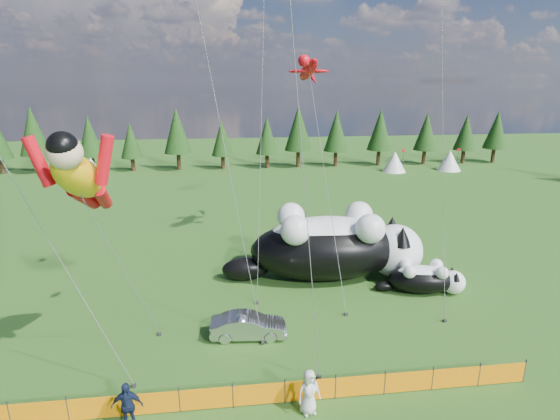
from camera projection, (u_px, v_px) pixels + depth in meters
ground at (254, 358)px, 19.74m from camera, size 160.00×160.00×0.00m
safety_fence at (259, 394)px, 16.74m from camera, size 22.06×0.06×1.10m
tree_line at (233, 141)px, 61.43m from camera, size 90.00×4.00×8.00m
festival_tents at (316, 163)px, 58.70m from camera, size 50.00×3.20×2.80m
cat_large at (335, 245)px, 27.31m from camera, size 12.71×4.95×4.59m
cat_small at (426, 278)px, 25.66m from camera, size 5.22×2.55×1.90m
car at (248, 326)px, 21.22m from camera, size 3.76×1.54×1.21m
spectator_c at (127, 406)px, 15.49m from camera, size 1.13×0.59×1.91m
spectator_e at (309, 392)px, 16.26m from camera, size 0.99×0.76×1.82m
superhero_kite at (80, 177)px, 16.05m from camera, size 4.23×5.32×11.05m
gecko_kite at (308, 70)px, 30.66m from camera, size 2.96×14.33×17.09m
diamond_kite_a at (198, 10)px, 19.78m from camera, size 2.93×4.57×16.90m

